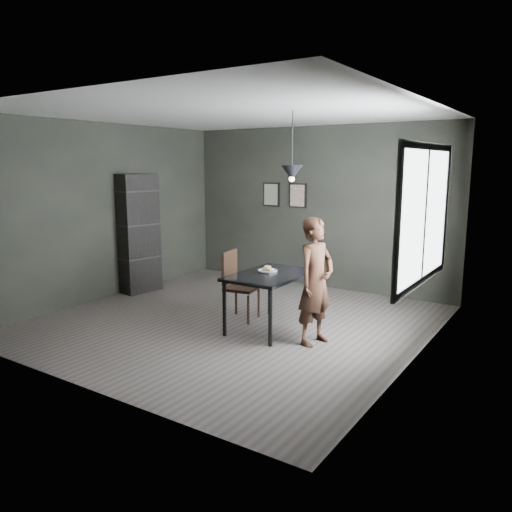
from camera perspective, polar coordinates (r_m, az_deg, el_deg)
The scene contains 13 objects.
ground at distance 7.01m, azimuth -2.64°, elevation -7.44°, with size 5.00×5.00×0.00m, color #34302D.
back_wall at distance 8.84m, azimuth 6.86°, elevation 5.52°, with size 5.00×0.10×2.80m, color black.
ceiling at distance 6.70m, azimuth -2.85°, elevation 16.00°, with size 5.00×5.00×0.02m.
window_assembly at distance 5.80m, azimuth 18.73°, elevation 4.45°, with size 0.04×1.96×1.56m.
cafe_table at distance 6.50m, azimuth 1.60°, elevation -2.70°, with size 0.80×1.20×0.75m.
white_plate at distance 6.61m, azimuth 1.34°, elevation -1.74°, with size 0.23×0.23×0.01m, color white.
donut_pile at distance 6.60m, azimuth 1.35°, elevation -1.45°, with size 0.17×0.12×0.07m.
woman at distance 6.02m, azimuth 6.82°, elevation -2.91°, with size 0.56×0.37×1.54m, color black.
wood_chair at distance 6.98m, azimuth -2.27°, elevation -2.82°, with size 0.48×0.48×0.97m.
shelf_unit at distance 8.65m, azimuth -13.32°, elevation 2.50°, with size 0.38×0.66×1.99m, color black.
pendant_lamp at distance 6.29m, azimuth 4.12°, elevation 9.52°, with size 0.28×0.28×0.86m.
framed_print_left at distance 9.24m, azimuth 1.76°, elevation 7.04°, with size 0.34×0.04×0.44m.
framed_print_right at distance 8.96m, azimuth 4.78°, elevation 6.90°, with size 0.34×0.04×0.44m.
Camera 1 is at (3.92, -5.39, 2.15)m, focal length 35.00 mm.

